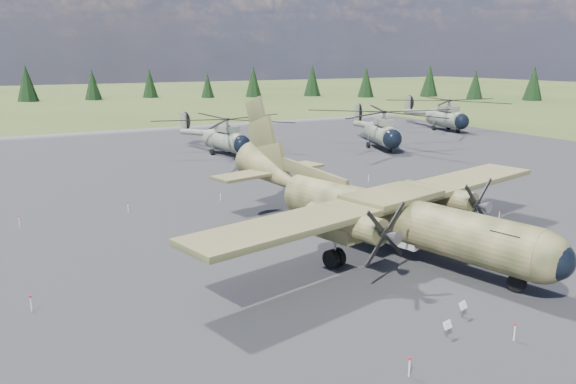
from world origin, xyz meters
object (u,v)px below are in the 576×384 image
helicopter_mid (382,122)px  transport_plane (378,206)px  helicopter_near (225,129)px  helicopter_far (447,109)px

helicopter_mid → transport_plane: bearing=-109.0°
helicopter_near → helicopter_far: (42.27, 4.59, 0.41)m
helicopter_far → helicopter_near: bearing=-165.1°
transport_plane → helicopter_near: (5.14, 38.23, 0.53)m
transport_plane → helicopter_far: 63.89m
transport_plane → helicopter_near: transport_plane is taller
helicopter_near → helicopter_mid: (20.45, -5.86, 0.37)m
transport_plane → helicopter_mid: (25.59, 32.37, 0.91)m
transport_plane → helicopter_far: bearing=29.5°
transport_plane → helicopter_mid: transport_plane is taller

